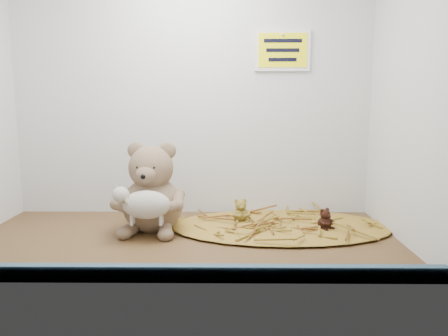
{
  "coord_description": "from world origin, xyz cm",
  "views": [
    {
      "loc": [
        12.16,
        -118.61,
        39.16
      ],
      "look_at": [
        10.98,
        2.52,
        19.97
      ],
      "focal_mm": 35.0,
      "sensor_mm": 36.0,
      "label": 1
    }
  ],
  "objects_px": {
    "mini_teddy_brown": "(325,218)",
    "mini_teddy_tan": "(241,209)",
    "toy_lamb": "(146,205)",
    "main_teddy": "(152,187)"
  },
  "relations": [
    {
      "from": "main_teddy",
      "to": "mini_teddy_brown",
      "type": "xyz_separation_m",
      "value": [
        0.51,
        -0.01,
        -0.09
      ]
    },
    {
      "from": "mini_teddy_brown",
      "to": "mini_teddy_tan",
      "type": "bearing_deg",
      "value": 125.66
    },
    {
      "from": "main_teddy",
      "to": "mini_teddy_brown",
      "type": "relative_size",
      "value": 4.29
    },
    {
      "from": "mini_teddy_tan",
      "to": "toy_lamb",
      "type": "bearing_deg",
      "value": -160.36
    },
    {
      "from": "toy_lamb",
      "to": "mini_teddy_tan",
      "type": "height_order",
      "value": "toy_lamb"
    },
    {
      "from": "main_teddy",
      "to": "toy_lamb",
      "type": "xyz_separation_m",
      "value": [
        0.0,
        -0.1,
        -0.03
      ]
    },
    {
      "from": "main_teddy",
      "to": "toy_lamb",
      "type": "relative_size",
      "value": 1.54
    },
    {
      "from": "toy_lamb",
      "to": "main_teddy",
      "type": "bearing_deg",
      "value": 90.0
    },
    {
      "from": "mini_teddy_brown",
      "to": "toy_lamb",
      "type": "bearing_deg",
      "value": 152.58
    },
    {
      "from": "main_teddy",
      "to": "mini_teddy_tan",
      "type": "bearing_deg",
      "value": 19.05
    }
  ]
}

